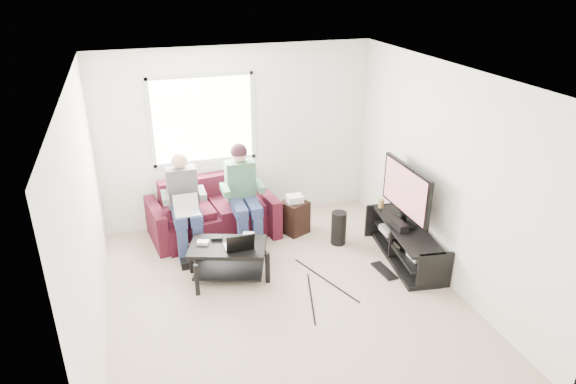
{
  "coord_description": "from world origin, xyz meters",
  "views": [
    {
      "loc": [
        -1.48,
        -4.78,
        3.6
      ],
      "look_at": [
        0.24,
        0.6,
        1.08
      ],
      "focal_mm": 32.0,
      "sensor_mm": 36.0,
      "label": 1
    }
  ],
  "objects_px": {
    "sofa": "(212,215)",
    "coffee_table": "(228,254)",
    "tv": "(406,192)",
    "subwoofer": "(339,228)",
    "end_table": "(295,216)",
    "tv_stand": "(405,245)"
  },
  "relations": [
    {
      "from": "sofa",
      "to": "coffee_table",
      "type": "relative_size",
      "value": 1.74
    },
    {
      "from": "tv",
      "to": "sofa",
      "type": "bearing_deg",
      "value": 149.11
    },
    {
      "from": "coffee_table",
      "to": "subwoofer",
      "type": "height_order",
      "value": "subwoofer"
    },
    {
      "from": "end_table",
      "to": "coffee_table",
      "type": "bearing_deg",
      "value": -142.7
    },
    {
      "from": "coffee_table",
      "to": "tv",
      "type": "relative_size",
      "value": 0.96
    },
    {
      "from": "sofa",
      "to": "tv_stand",
      "type": "distance_m",
      "value": 2.72
    },
    {
      "from": "tv_stand",
      "to": "tv",
      "type": "bearing_deg",
      "value": 91.47
    },
    {
      "from": "coffee_table",
      "to": "subwoofer",
      "type": "distance_m",
      "value": 1.68
    },
    {
      "from": "tv_stand",
      "to": "end_table",
      "type": "xyz_separation_m",
      "value": [
        -1.14,
        1.16,
        0.05
      ]
    },
    {
      "from": "sofa",
      "to": "tv",
      "type": "relative_size",
      "value": 1.66
    },
    {
      "from": "tv_stand",
      "to": "subwoofer",
      "type": "distance_m",
      "value": 0.94
    },
    {
      "from": "coffee_table",
      "to": "end_table",
      "type": "relative_size",
      "value": 1.8
    },
    {
      "from": "tv_stand",
      "to": "end_table",
      "type": "relative_size",
      "value": 2.58
    },
    {
      "from": "tv_stand",
      "to": "subwoofer",
      "type": "xyz_separation_m",
      "value": [
        -0.66,
        0.66,
        0.02
      ]
    },
    {
      "from": "tv",
      "to": "subwoofer",
      "type": "height_order",
      "value": "tv"
    },
    {
      "from": "subwoofer",
      "to": "sofa",
      "type": "bearing_deg",
      "value": 153.66
    },
    {
      "from": "sofa",
      "to": "coffee_table",
      "type": "distance_m",
      "value": 1.19
    },
    {
      "from": "sofa",
      "to": "subwoofer",
      "type": "relative_size",
      "value": 3.84
    },
    {
      "from": "coffee_table",
      "to": "tv",
      "type": "xyz_separation_m",
      "value": [
        2.3,
        -0.18,
        0.6
      ]
    },
    {
      "from": "tv_stand",
      "to": "sofa",
      "type": "bearing_deg",
      "value": 147.33
    },
    {
      "from": "tv_stand",
      "to": "tv",
      "type": "height_order",
      "value": "tv"
    },
    {
      "from": "tv_stand",
      "to": "subwoofer",
      "type": "relative_size",
      "value": 3.17
    }
  ]
}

